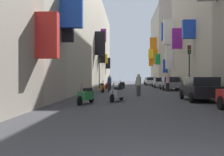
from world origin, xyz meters
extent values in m
plane|color=#38383D|center=(0.00, 30.00, 0.00)|extent=(140.00, 140.00, 0.00)
cube|color=red|center=(-4.51, 8.40, 3.30)|extent=(0.98, 0.46, 2.04)
cube|color=black|center=(-4.64, 13.06, 4.56)|extent=(0.71, 0.36, 1.80)
cube|color=blue|center=(-4.31, 12.58, 5.55)|extent=(1.37, 0.45, 2.22)
cube|color=#BCB29E|center=(-8.00, 37.19, 7.14)|extent=(6.00, 45.61, 14.29)
cube|color=purple|center=(-4.58, 38.07, 8.12)|extent=(0.84, 0.38, 2.11)
cube|color=black|center=(-4.52, 34.64, 4.52)|extent=(0.97, 0.36, 1.94)
cube|color=black|center=(-4.56, 48.42, 4.27)|extent=(0.87, 0.57, 2.15)
cube|color=yellow|center=(-4.63, 42.34, 4.71)|extent=(0.74, 0.58, 1.55)
cube|color=black|center=(-4.34, 30.27, 5.85)|extent=(1.32, 0.35, 3.04)
cube|color=#B2A899|center=(8.00, 23.37, 6.56)|extent=(6.00, 15.97, 13.11)
cube|color=blue|center=(4.46, 19.89, 5.63)|extent=(1.08, 0.56, 1.60)
cube|color=white|center=(4.36, 29.82, 7.16)|extent=(1.28, 0.55, 3.09)
cube|color=purple|center=(4.47, 25.21, 5.61)|extent=(1.06, 0.49, 2.20)
cube|color=white|center=(4.50, 29.87, 3.96)|extent=(1.00, 0.40, 2.94)
cube|color=gray|center=(8.00, 37.98, 9.96)|extent=(6.00, 13.26, 19.91)
cube|color=blue|center=(4.65, 34.65, 3.07)|extent=(0.69, 0.49, 1.92)
cube|color=blue|center=(4.63, 35.88, 8.26)|extent=(0.74, 0.63, 2.62)
cube|color=green|center=(4.60, 43.15, 4.67)|extent=(0.81, 0.42, 1.88)
cube|color=#B2A899|center=(8.00, 52.30, 7.62)|extent=(6.00, 15.39, 15.24)
cube|color=orange|center=(4.34, 48.09, 8.15)|extent=(1.32, 0.42, 2.26)
cube|color=orange|center=(4.58, 46.42, 5.41)|extent=(0.85, 0.39, 2.83)
cube|color=yellow|center=(4.45, 53.93, 6.61)|extent=(1.10, 0.47, 2.03)
cube|color=orange|center=(4.53, 54.60, 5.49)|extent=(0.94, 0.37, 3.06)
cube|color=#B7B7BC|center=(3.77, 33.94, 0.58)|extent=(1.68, 4.44, 0.56)
cube|color=black|center=(3.77, 33.72, 1.13)|extent=(1.48, 2.49, 0.55)
cylinder|color=black|center=(2.93, 35.41, 0.30)|extent=(0.18, 0.60, 0.60)
cylinder|color=black|center=(4.61, 35.41, 0.30)|extent=(0.18, 0.60, 0.60)
cylinder|color=black|center=(2.93, 32.48, 0.30)|extent=(0.18, 0.60, 0.60)
cylinder|color=black|center=(4.61, 32.48, 0.30)|extent=(0.18, 0.60, 0.60)
cube|color=slate|center=(3.98, 26.62, 0.61)|extent=(1.81, 3.98, 0.61)
cube|color=black|center=(3.98, 26.42, 1.20)|extent=(1.60, 2.23, 0.58)
cylinder|color=black|center=(3.07, 27.93, 0.30)|extent=(0.18, 0.60, 0.60)
cylinder|color=black|center=(4.89, 27.93, 0.30)|extent=(0.18, 0.60, 0.60)
cylinder|color=black|center=(3.07, 25.30, 0.30)|extent=(0.18, 0.60, 0.60)
cylinder|color=black|center=(4.89, 25.30, 0.30)|extent=(0.18, 0.60, 0.60)
cube|color=#236638|center=(3.77, 51.26, 0.60)|extent=(1.77, 4.16, 0.59)
cube|color=black|center=(3.77, 51.06, 1.13)|extent=(1.55, 2.33, 0.48)
cylinder|color=black|center=(2.89, 52.64, 0.30)|extent=(0.18, 0.60, 0.60)
cylinder|color=black|center=(4.65, 52.64, 0.30)|extent=(0.18, 0.60, 0.60)
cylinder|color=black|center=(2.89, 49.89, 0.30)|extent=(0.18, 0.60, 0.60)
cylinder|color=black|center=(4.65, 49.89, 0.30)|extent=(0.18, 0.60, 0.60)
cube|color=black|center=(3.55, 13.08, 0.61)|extent=(1.72, 3.90, 0.63)
cube|color=black|center=(3.55, 12.88, 1.19)|extent=(1.51, 2.19, 0.52)
cylinder|color=black|center=(2.69, 14.36, 0.30)|extent=(0.18, 0.60, 0.60)
cylinder|color=black|center=(4.41, 14.36, 0.30)|extent=(0.18, 0.60, 0.60)
cylinder|color=black|center=(2.69, 11.79, 0.30)|extent=(0.18, 0.60, 0.60)
cylinder|color=black|center=(4.41, 11.79, 0.30)|extent=(0.18, 0.60, 0.60)
cube|color=white|center=(3.46, 43.99, 0.62)|extent=(1.71, 3.93, 0.65)
cube|color=black|center=(3.46, 43.79, 1.21)|extent=(1.50, 2.20, 0.52)
cylinder|color=black|center=(2.60, 45.29, 0.30)|extent=(0.18, 0.60, 0.60)
cylinder|color=black|center=(4.31, 45.29, 0.30)|extent=(0.18, 0.60, 0.60)
cylinder|color=black|center=(2.60, 42.69, 0.30)|extent=(0.18, 0.60, 0.60)
cylinder|color=black|center=(4.31, 42.69, 0.30)|extent=(0.18, 0.60, 0.60)
cylinder|color=black|center=(3.19, 8.66, 0.30)|extent=(0.18, 0.60, 0.60)
cube|color=#287F3D|center=(-3.15, 10.79, 0.46)|extent=(0.75, 1.27, 0.45)
cube|color=black|center=(-3.09, 11.00, 0.77)|extent=(0.46, 0.63, 0.16)
cylinder|color=#4C4C51|center=(-3.31, 10.22, 0.79)|extent=(0.13, 0.28, 0.68)
cylinder|color=black|center=(-3.35, 10.07, 0.24)|extent=(0.23, 0.49, 0.48)
cylinder|color=black|center=(-2.95, 11.51, 0.24)|extent=(0.23, 0.49, 0.48)
cube|color=black|center=(-1.54, 29.54, 0.46)|extent=(0.80, 1.18, 0.45)
cube|color=black|center=(-1.46, 29.73, 0.77)|extent=(0.50, 0.64, 0.16)
cylinder|color=#4C4C51|center=(-1.73, 29.03, 0.79)|extent=(0.15, 0.28, 0.68)
cylinder|color=black|center=(-1.78, 28.90, 0.24)|extent=(0.27, 0.48, 0.48)
cylinder|color=black|center=(-1.29, 30.18, 0.24)|extent=(0.27, 0.48, 0.48)
cube|color=red|center=(-3.24, 29.72, 0.46)|extent=(0.67, 1.22, 0.45)
cube|color=black|center=(-3.19, 29.93, 0.77)|extent=(0.43, 0.61, 0.16)
cylinder|color=#4C4C51|center=(-3.36, 29.16, 0.79)|extent=(0.12, 0.28, 0.68)
cylinder|color=black|center=(-3.39, 29.01, 0.24)|extent=(0.20, 0.49, 0.48)
cylinder|color=black|center=(-3.09, 30.42, 0.24)|extent=(0.20, 0.49, 0.48)
cube|color=orange|center=(-3.24, 21.54, 0.46)|extent=(0.65, 1.22, 0.45)
cube|color=black|center=(-3.28, 21.75, 0.77)|extent=(0.42, 0.61, 0.16)
cylinder|color=#4C4C51|center=(-3.13, 20.97, 0.79)|extent=(0.11, 0.28, 0.68)
cylinder|color=black|center=(-3.11, 20.83, 0.24)|extent=(0.19, 0.49, 0.48)
cylinder|color=black|center=(-3.37, 22.25, 0.24)|extent=(0.19, 0.49, 0.48)
cube|color=#ADADB2|center=(-1.54, 12.38, 0.46)|extent=(0.81, 1.27, 0.45)
cube|color=black|center=(-1.46, 12.60, 0.77)|extent=(0.49, 0.63, 0.16)
cylinder|color=#4C4C51|center=(-1.74, 11.82, 0.79)|extent=(0.15, 0.28, 0.68)
cylinder|color=black|center=(-1.79, 11.68, 0.24)|extent=(0.26, 0.49, 0.48)
cylinder|color=black|center=(-1.29, 13.09, 0.24)|extent=(0.26, 0.49, 0.48)
cube|color=silver|center=(0.90, 44.64, 0.46)|extent=(0.47, 1.10, 0.45)
cube|color=black|center=(0.90, 44.84, 0.77)|extent=(0.33, 0.57, 0.16)
cylinder|color=#4C4C51|center=(0.88, 44.09, 0.79)|extent=(0.07, 0.27, 0.68)
cylinder|color=black|center=(0.88, 43.96, 0.24)|extent=(0.11, 0.48, 0.48)
cylinder|color=black|center=(0.92, 45.32, 0.24)|extent=(0.11, 0.48, 0.48)
cylinder|color=#383838|center=(-0.03, 16.91, 0.41)|extent=(0.41, 0.41, 0.82)
cylinder|color=#B2AD9E|center=(-0.03, 16.91, 1.15)|extent=(0.49, 0.49, 0.65)
sphere|color=tan|center=(-0.03, 16.91, 1.59)|extent=(0.22, 0.22, 0.22)
cylinder|color=black|center=(3.23, 23.49, 0.44)|extent=(0.36, 0.36, 0.87)
cylinder|color=pink|center=(3.23, 23.49, 1.22)|extent=(0.42, 0.42, 0.69)
sphere|color=tan|center=(3.23, 23.49, 1.68)|extent=(0.24, 0.24, 0.24)
cylinder|color=#2A2A2A|center=(-2.67, 23.14, 0.40)|extent=(0.42, 0.42, 0.80)
cylinder|color=#335199|center=(-2.67, 23.14, 1.12)|extent=(0.50, 0.50, 0.64)
sphere|color=tan|center=(-2.67, 23.14, 1.55)|extent=(0.22, 0.22, 0.22)
cylinder|color=#2D2D2D|center=(4.60, 20.22, 1.75)|extent=(0.12, 0.12, 3.51)
cube|color=black|center=(4.60, 20.22, 3.88)|extent=(0.26, 0.26, 0.75)
sphere|color=red|center=(4.60, 20.08, 4.13)|extent=(0.14, 0.14, 0.14)
sphere|color=orange|center=(4.60, 20.08, 3.88)|extent=(0.14, 0.14, 0.14)
sphere|color=green|center=(4.60, 20.08, 3.63)|extent=(0.14, 0.14, 0.14)
cylinder|color=#2D2D2D|center=(-4.64, 32.05, 1.70)|extent=(0.12, 0.12, 3.39)
cube|color=black|center=(-4.64, 32.05, 3.77)|extent=(0.26, 0.26, 0.75)
sphere|color=red|center=(-4.64, 31.91, 4.02)|extent=(0.14, 0.14, 0.14)
sphere|color=orange|center=(-4.64, 31.91, 3.77)|extent=(0.14, 0.14, 0.14)
sphere|color=green|center=(-4.64, 31.91, 3.52)|extent=(0.14, 0.14, 0.14)
camera|label=1|loc=(-1.00, -2.95, 1.43)|focal=41.42mm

